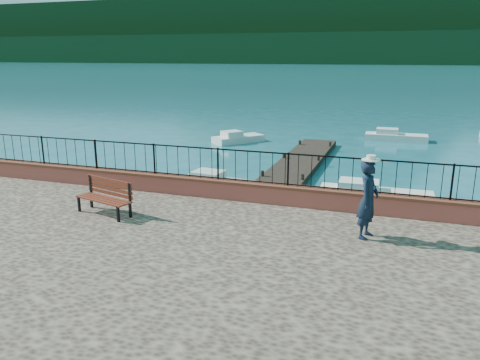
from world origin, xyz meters
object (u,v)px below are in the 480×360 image
Objects in this scene: park_bench at (105,204)px; boat_4 at (396,134)px; boat_1 at (375,191)px; boat_3 at (238,136)px; boat_0 at (219,181)px; person at (368,199)px.

park_bench is 0.46× the size of boat_4.
boat_4 is (0.52, 14.24, 0.00)m from boat_1.
boat_3 is (-2.25, 17.82, -1.09)m from park_bench.
boat_0 is at bearing 99.13° from park_bench.
person reaches higher than boat_3.
person is 21.33m from boat_4.
park_bench is 0.55× the size of boat_3.
boat_1 and boat_3 have the same top height.
person is 0.45× the size of boat_1.
park_bench is at bearing -109.55° from boat_4.
boat_3 is at bearing 111.17° from boat_0.
park_bench is 0.95× the size of person.
boat_1 and boat_4 have the same top height.
park_bench is 10.32m from boat_1.
person is at bearing -90.69° from boat_1.
park_bench reaches higher than boat_4.
boat_0 is at bearing 58.72° from person.
boat_3 is 10.47m from boat_4.
park_bench reaches higher than boat_3.
park_bench is at bearing 108.95° from person.
person reaches higher than park_bench.
boat_0 is (0.63, 7.05, -1.09)m from park_bench.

